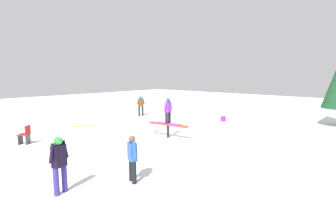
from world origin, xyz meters
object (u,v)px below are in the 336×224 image
Objects in this scene: bystander_blue at (132,156)px; backpack_on_snow at (223,119)px; rail_feature at (168,126)px; main_rider_on_rail at (168,111)px; bystander_black at (59,162)px; loose_snowboard_lime at (84,126)px; bystander_brown at (141,105)px; folding_chair at (25,135)px.

bystander_blue reaches higher than backpack_on_snow.
bystander_blue reaches higher than rail_feature.
main_rider_on_rail is 6.97m from bystander_black.
bystander_blue is at bearing -41.87° from bystander_black.
main_rider_on_rail is 0.93× the size of loose_snowboard_lime.
backpack_on_snow is at bearing -52.13° from bystander_blue.
backpack_on_snow is (5.98, 2.17, -0.69)m from bystander_brown.
loose_snowboard_lime is at bearing -157.21° from bystander_brown.
bystander_blue is 7.05m from folding_chair.
bystander_blue reaches higher than folding_chair.
loose_snowboard_lime is at bearing -0.51° from bystander_blue.
folding_chair is at bearing 62.13° from bystander_black.
backpack_on_snow is (-0.32, 5.98, -0.44)m from rail_feature.
loose_snowboard_lime is at bearing -175.37° from rail_feature.
bystander_blue is at bearing -89.16° from loose_snowboard_lime.
backpack_on_snow is (3.75, 11.35, -0.24)m from folding_chair.
bystander_brown is 1.07× the size of bystander_blue.
bystander_brown is 4.53× the size of backpack_on_snow.
main_rider_on_rail is at bearing 1.17° from bystander_black.
backpack_on_snow is (5.60, 7.30, 0.16)m from loose_snowboard_lime.
main_rider_on_rail is 0.89× the size of bystander_black.
backpack_on_snow is at bearing 85.02° from rail_feature.
main_rider_on_rail reaches higher than folding_chair.
bystander_blue is 0.94× the size of loose_snowboard_lime.
main_rider_on_rail is 6.11m from backpack_on_snow.
bystander_brown reaches higher than rail_feature.
bystander_black is at bearing 36.44° from folding_chair.
bystander_black reaches higher than bystander_blue.
loose_snowboard_lime is (-8.87, 3.50, -0.79)m from bystander_blue.
rail_feature is at bearing -37.52° from bystander_blue.
backpack_on_snow is at bearing 84.88° from main_rider_on_rail.
bystander_blue reaches higher than loose_snowboard_lime.
main_rider_on_rail is at bearing -37.52° from bystander_blue.
bystander_brown is 1.01× the size of loose_snowboard_lime.
rail_feature is at bearing 0.00° from main_rider_on_rail.
main_rider_on_rail is at bearing 100.95° from folding_chair.
main_rider_on_rail is at bearing -54.97° from loose_snowboard_lime.
rail_feature reaches higher than backpack_on_snow.
rail_feature is at bearing 1.17° from bystander_black.
bystander_brown is at bearing 140.69° from main_rider_on_rail.
bystander_blue is at bearing 52.50° from folding_chair.
bystander_black is 2.01m from bystander_blue.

